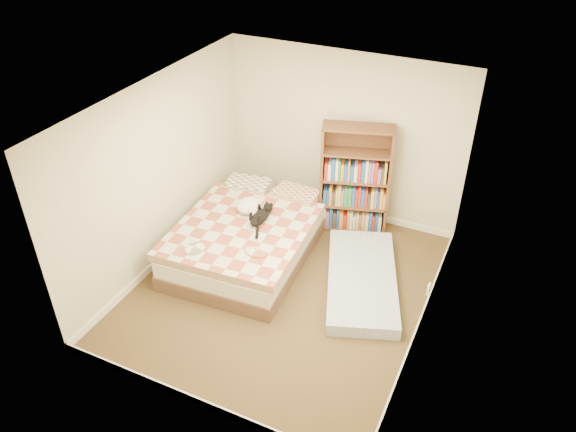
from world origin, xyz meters
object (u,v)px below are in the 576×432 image
at_px(bed, 249,236).
at_px(white_dog, 249,206).
at_px(bookshelf, 355,192).
at_px(floor_mattress, 362,279).
at_px(black_cat, 261,216).

relative_size(bed, white_dog, 6.17).
xyz_separation_m(bed, white_dog, (-0.08, 0.18, 0.36)).
bearing_deg(bookshelf, white_dog, -154.65).
relative_size(bed, bookshelf, 1.48).
bearing_deg(floor_mattress, black_cat, 157.83).
bearing_deg(floor_mattress, bed, 160.27).
distance_m(floor_mattress, black_cat, 1.56).
height_order(bed, bookshelf, bookshelf).
bearing_deg(bookshelf, floor_mattress, -82.10).
xyz_separation_m(bed, black_cat, (0.17, 0.06, 0.34)).
bearing_deg(floor_mattress, bookshelf, 94.83).
bearing_deg(bookshelf, black_cat, -144.94).
height_order(bookshelf, white_dog, bookshelf).
height_order(bookshelf, floor_mattress, bookshelf).
height_order(bed, black_cat, black_cat).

